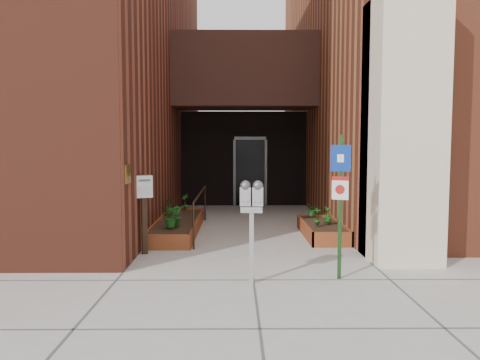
{
  "coord_description": "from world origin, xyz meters",
  "views": [
    {
      "loc": [
        -0.25,
        -7.67,
        1.99
      ],
      "look_at": [
        -0.17,
        1.8,
        1.25
      ],
      "focal_mm": 35.0,
      "sensor_mm": 36.0,
      "label": 1
    }
  ],
  "objects": [
    {
      "name": "payment_dropbox",
      "position": [
        -1.9,
        0.65,
        1.03
      ],
      "size": [
        0.34,
        0.29,
        1.42
      ],
      "color": "black",
      "rests_on": "ground"
    },
    {
      "name": "shrub_left_c",
      "position": [
        -1.85,
        3.45,
        0.49
      ],
      "size": [
        0.3,
        0.3,
        0.38
      ],
      "primitive_type": "imported",
      "rotation": [
        0.0,
        0.0,
        3.83
      ],
      "color": "#235017",
      "rests_on": "planter_left"
    },
    {
      "name": "parking_meter",
      "position": [
        -0.03,
        -1.15,
        1.14
      ],
      "size": [
        0.33,
        0.17,
        1.47
      ],
      "color": "#AAAAAC",
      "rests_on": "ground"
    },
    {
      "name": "shrub_left_d",
      "position": [
        -1.57,
        4.3,
        0.49
      ],
      "size": [
        0.29,
        0.29,
        0.38
      ],
      "primitive_type": "imported",
      "rotation": [
        0.0,
        0.0,
        5.43
      ],
      "color": "#225317",
      "rests_on": "planter_left"
    },
    {
      "name": "shrub_right_c",
      "position": [
        1.51,
        3.1,
        0.45
      ],
      "size": [
        0.3,
        0.3,
        0.3
      ],
      "primitive_type": "imported",
      "rotation": [
        0.0,
        0.0,
        4.6
      ],
      "color": "#1A5B1B",
      "rests_on": "planter_right"
    },
    {
      "name": "shrub_right_b",
      "position": [
        1.43,
        1.87,
        0.49
      ],
      "size": [
        0.27,
        0.27,
        0.37
      ],
      "primitive_type": "imported",
      "rotation": [
        0.0,
        0.0,
        2.54
      ],
      "color": "#205418",
      "rests_on": "planter_right"
    },
    {
      "name": "ground",
      "position": [
        0.0,
        0.0,
        0.0
      ],
      "size": [
        80.0,
        80.0,
        0.0
      ],
      "primitive_type": "plane",
      "color": "#9E9991",
      "rests_on": "ground"
    },
    {
      "name": "shrub_left_b",
      "position": [
        -1.48,
        1.91,
        0.5
      ],
      "size": [
        0.3,
        0.3,
        0.39
      ],
      "primitive_type": "imported",
      "rotation": [
        0.0,
        0.0,
        2.26
      ],
      "color": "#175318",
      "rests_on": "planter_left"
    },
    {
      "name": "shrub_left_a",
      "position": [
        -1.56,
        1.69,
        0.5
      ],
      "size": [
        0.45,
        0.45,
        0.41
      ],
      "primitive_type": "imported",
      "rotation": [
        0.0,
        0.0,
        0.26
      ],
      "color": "#1C5C1A",
      "rests_on": "planter_left"
    },
    {
      "name": "shrub_right_a",
      "position": [
        1.7,
        2.15,
        0.47
      ],
      "size": [
        0.26,
        0.26,
        0.35
      ],
      "primitive_type": "imported",
      "rotation": [
        0.0,
        0.0,
        1.09
      ],
      "color": "#225C1A",
      "rests_on": "planter_right"
    },
    {
      "name": "planter_right",
      "position": [
        1.6,
        2.2,
        0.13
      ],
      "size": [
        0.8,
        2.2,
        0.3
      ],
      "color": "maroon",
      "rests_on": "ground"
    },
    {
      "name": "planter_left",
      "position": [
        -1.55,
        2.7,
        0.13
      ],
      "size": [
        0.9,
        3.6,
        0.3
      ],
      "color": "maroon",
      "rests_on": "ground"
    },
    {
      "name": "architecture",
      "position": [
        -0.18,
        6.89,
        4.98
      ],
      "size": [
        20.0,
        14.6,
        10.0
      ],
      "color": "maroon",
      "rests_on": "ground"
    },
    {
      "name": "sign_post",
      "position": [
        1.26,
        -0.94,
        1.3
      ],
      "size": [
        0.27,
        0.13,
        2.11
      ],
      "color": "#143513",
      "rests_on": "ground"
    },
    {
      "name": "handrail",
      "position": [
        -1.05,
        2.65,
        0.75
      ],
      "size": [
        0.04,
        3.34,
        0.9
      ],
      "color": "black",
      "rests_on": "ground"
    }
  ]
}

